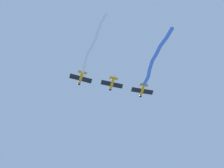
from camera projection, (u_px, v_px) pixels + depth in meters
airplane_lead at (142, 91)px, 79.16m from camera, size 4.63×6.14×1.52m
smoke_trail_lead at (156, 58)px, 72.69m from camera, size 18.38×1.92×3.01m
airplane_left_wing at (112, 84)px, 78.34m from camera, size 4.57×6.10×1.52m
airplane_right_wing at (81, 78)px, 77.02m from camera, size 4.51×6.05×1.52m
smoke_trail_right_wing at (93, 44)px, 71.63m from camera, size 17.38×1.85×1.24m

